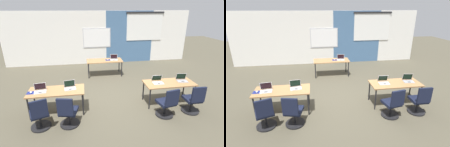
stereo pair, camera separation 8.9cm
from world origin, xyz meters
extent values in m
plane|color=#4C4738|center=(0.00, 0.00, 0.00)|extent=(24.00, 24.00, 0.00)
cube|color=silver|center=(0.00, 4.20, 1.40)|extent=(10.00, 0.20, 2.80)
cube|color=#42668E|center=(1.63, 4.09, 1.40)|extent=(2.60, 0.01, 2.80)
cube|color=#B7B7BC|center=(-0.17, 4.09, 1.42)|extent=(1.48, 0.02, 1.04)
cube|color=white|center=(-0.17, 4.08, 1.42)|extent=(1.40, 0.02, 0.96)
cube|color=white|center=(2.46, 4.08, 1.94)|extent=(2.00, 0.02, 1.42)
cylinder|color=black|center=(2.46, 4.08, 2.70)|extent=(2.10, 0.10, 0.10)
cube|color=#A37547|center=(-1.75, -0.60, 0.70)|extent=(1.60, 0.70, 0.04)
cylinder|color=black|center=(-2.49, -0.90, 0.34)|extent=(0.04, 0.04, 0.68)
cylinder|color=black|center=(-1.01, -0.90, 0.34)|extent=(0.04, 0.04, 0.68)
cylinder|color=black|center=(-2.49, -0.30, 0.34)|extent=(0.04, 0.04, 0.68)
cylinder|color=black|center=(-1.01, -0.30, 0.34)|extent=(0.04, 0.04, 0.68)
cube|color=#A37547|center=(1.75, -0.60, 0.70)|extent=(1.60, 0.70, 0.04)
cylinder|color=black|center=(1.01, -0.90, 0.34)|extent=(0.04, 0.04, 0.68)
cylinder|color=black|center=(2.49, -0.90, 0.34)|extent=(0.04, 0.04, 0.68)
cylinder|color=black|center=(1.01, -0.30, 0.34)|extent=(0.04, 0.04, 0.68)
cylinder|color=black|center=(2.49, -0.30, 0.34)|extent=(0.04, 0.04, 0.68)
cube|color=#A37547|center=(0.00, 2.20, 0.70)|extent=(1.60, 0.70, 0.04)
cylinder|color=black|center=(-0.74, 1.90, 0.34)|extent=(0.04, 0.04, 0.68)
cylinder|color=black|center=(0.74, 1.90, 0.34)|extent=(0.04, 0.04, 0.68)
cylinder|color=black|center=(-0.74, 2.50, 0.34)|extent=(0.04, 0.04, 0.68)
cylinder|color=black|center=(0.74, 2.50, 0.34)|extent=(0.04, 0.04, 0.68)
cube|color=silver|center=(0.43, 2.17, 0.73)|extent=(0.36, 0.27, 0.02)
cube|color=#4C4C4F|center=(0.42, 2.12, 0.74)|extent=(0.10, 0.07, 0.00)
cube|color=silver|center=(0.45, 2.30, 0.85)|extent=(0.33, 0.09, 0.22)
cube|color=black|center=(0.45, 2.29, 0.85)|extent=(0.30, 0.07, 0.19)
cube|color=navy|center=(0.15, 2.20, 0.72)|extent=(0.22, 0.19, 0.00)
ellipsoid|color=#B2B2B7|center=(0.15, 2.20, 0.74)|extent=(0.09, 0.11, 0.03)
cube|color=silver|center=(-2.18, -0.65, 0.73)|extent=(0.36, 0.27, 0.02)
cube|color=#4C4C4F|center=(-2.18, -0.70, 0.74)|extent=(0.10, 0.07, 0.00)
cube|color=silver|center=(-2.20, -0.51, 0.85)|extent=(0.33, 0.09, 0.22)
cube|color=black|center=(-2.20, -0.52, 0.85)|extent=(0.30, 0.08, 0.19)
cube|color=navy|center=(-2.44, -0.65, 0.72)|extent=(0.22, 0.19, 0.00)
ellipsoid|color=silver|center=(-2.44, -0.65, 0.74)|extent=(0.07, 0.11, 0.03)
cylinder|color=black|center=(-2.13, -1.27, 0.02)|extent=(0.52, 0.52, 0.04)
cylinder|color=black|center=(-2.13, -1.27, 0.21)|extent=(0.06, 0.06, 0.34)
cube|color=black|center=(-2.13, -1.27, 0.42)|extent=(0.56, 0.56, 0.08)
cube|color=black|center=(-2.04, -1.51, 0.69)|extent=(0.40, 0.19, 0.46)
sphere|color=black|center=(-2.21, -1.05, 0.02)|extent=(0.04, 0.04, 0.04)
sphere|color=black|center=(-1.89, -1.26, 0.02)|extent=(0.04, 0.04, 0.04)
sphere|color=black|center=(-2.31, -1.42, 0.02)|extent=(0.04, 0.04, 0.04)
cube|color=#9E9EA3|center=(2.21, -0.59, 0.73)|extent=(0.36, 0.27, 0.02)
cube|color=#4C4C4F|center=(2.20, -0.64, 0.74)|extent=(0.10, 0.07, 0.00)
cube|color=#9E9EA3|center=(2.23, -0.45, 0.84)|extent=(0.34, 0.11, 0.22)
cube|color=black|center=(2.23, -0.45, 0.85)|extent=(0.30, 0.09, 0.19)
cylinder|color=black|center=(2.21, -1.22, 0.02)|extent=(0.52, 0.52, 0.04)
cylinder|color=black|center=(2.21, -1.22, 0.21)|extent=(0.06, 0.06, 0.34)
cube|color=black|center=(2.21, -1.22, 0.42)|extent=(0.45, 0.45, 0.08)
cube|color=black|center=(2.20, -1.47, 0.69)|extent=(0.40, 0.07, 0.46)
sphere|color=black|center=(2.21, -0.98, 0.02)|extent=(0.04, 0.04, 0.04)
sphere|color=black|center=(2.43, -1.29, 0.02)|extent=(0.04, 0.04, 0.04)
sphere|color=black|center=(1.98, -1.29, 0.02)|extent=(0.04, 0.04, 0.04)
cube|color=silver|center=(1.37, -0.60, 0.73)|extent=(0.34, 0.25, 0.02)
cube|color=#4C4C4F|center=(1.37, -0.65, 0.74)|extent=(0.09, 0.06, 0.00)
cube|color=silver|center=(1.38, -0.45, 0.84)|extent=(0.33, 0.10, 0.21)
cube|color=black|center=(1.38, -0.45, 0.84)|extent=(0.30, 0.09, 0.18)
cylinder|color=black|center=(1.35, -1.27, 0.02)|extent=(0.52, 0.52, 0.04)
cylinder|color=black|center=(1.35, -1.27, 0.21)|extent=(0.06, 0.06, 0.34)
cube|color=black|center=(1.35, -1.27, 0.42)|extent=(0.51, 0.51, 0.08)
cube|color=black|center=(1.39, -1.52, 0.69)|extent=(0.40, 0.13, 0.46)
sphere|color=black|center=(1.30, -1.04, 0.02)|extent=(0.04, 0.04, 0.04)
sphere|color=black|center=(1.58, -1.30, 0.02)|extent=(0.04, 0.04, 0.04)
sphere|color=black|center=(1.14, -1.38, 0.02)|extent=(0.04, 0.04, 0.04)
cube|color=#B7B7BC|center=(-1.36, -0.58, 0.73)|extent=(0.36, 0.28, 0.02)
cube|color=#4C4C4F|center=(-1.35, -0.63, 0.74)|extent=(0.10, 0.07, 0.00)
cube|color=#B7B7BC|center=(-1.38, -0.45, 0.85)|extent=(0.33, 0.10, 0.22)
cube|color=black|center=(-1.38, -0.45, 0.85)|extent=(0.30, 0.08, 0.19)
cylinder|color=black|center=(-1.38, -1.28, 0.02)|extent=(0.52, 0.52, 0.04)
cylinder|color=black|center=(-1.38, -1.28, 0.21)|extent=(0.06, 0.06, 0.34)
cube|color=black|center=(-1.38, -1.28, 0.42)|extent=(0.52, 0.52, 0.08)
cube|color=black|center=(-1.43, -1.53, 0.69)|extent=(0.40, 0.14, 0.46)
sphere|color=black|center=(-1.33, -1.05, 0.02)|extent=(0.04, 0.04, 0.04)
sphere|color=black|center=(-1.18, -1.40, 0.02)|extent=(0.04, 0.04, 0.04)
sphere|color=black|center=(-1.61, -1.31, 0.02)|extent=(0.04, 0.04, 0.04)
camera|label=1|loc=(-0.88, -5.34, 2.99)|focal=27.90mm
camera|label=2|loc=(-0.79, -5.35, 2.99)|focal=27.90mm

